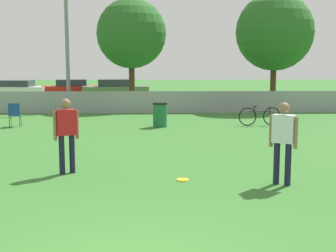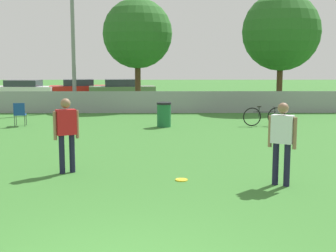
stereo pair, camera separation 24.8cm
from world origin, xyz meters
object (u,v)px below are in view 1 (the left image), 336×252
object	(u,v)px
tree_near_pole	(131,34)
frisbee_disc	(183,180)
folding_chair_sideline	(15,113)
bicycle_sideline	(260,116)
player_receiver_white	(283,137)
parked_car_olive	(115,89)
tree_far_right	(275,32)
parked_car_white	(16,89)
trash_bin	(160,115)
parked_car_red	(71,88)
player_defender_red	(66,130)
light_pole	(66,16)

from	to	relation	value
tree_near_pole	frisbee_disc	distance (m)	16.87
folding_chair_sideline	bicycle_sideline	bearing A→B (deg)	172.49
player_receiver_white	folding_chair_sideline	xyz separation A→B (m)	(-8.24, 9.08, -0.49)
player_receiver_white	parked_car_olive	bearing A→B (deg)	133.88
tree_far_right	folding_chair_sideline	world-z (taller)	tree_far_right
frisbee_disc	folding_chair_sideline	bearing A→B (deg)	125.49
tree_far_right	folding_chair_sideline	distance (m)	14.52
parked_car_white	folding_chair_sideline	bearing A→B (deg)	-68.90
parked_car_olive	bicycle_sideline	bearing A→B (deg)	-71.13
bicycle_sideline	parked_car_white	xyz separation A→B (m)	(-14.12, 14.90, 0.24)
tree_near_pole	parked_car_white	xyz separation A→B (m)	(-8.60, 7.33, -3.48)
player_receiver_white	tree_near_pole	bearing A→B (deg)	134.01
tree_far_right	parked_car_olive	world-z (taller)	tree_far_right
frisbee_disc	parked_car_olive	world-z (taller)	parked_car_olive
folding_chair_sideline	trash_bin	xyz separation A→B (m)	(5.78, -0.20, -0.05)
parked_car_olive	parked_car_red	bearing A→B (deg)	148.82
folding_chair_sideline	parked_car_olive	xyz separation A→B (m)	(2.87, 14.05, 0.12)
player_defender_red	bicycle_sideline	bearing A→B (deg)	24.31
light_pole	parked_car_white	xyz separation A→B (m)	(-5.43, 9.35, -4.21)
tree_near_pole	folding_chair_sideline	xyz separation A→B (m)	(-4.32, -7.62, -3.55)
frisbee_disc	trash_bin	distance (m)	8.47
frisbee_disc	folding_chair_sideline	size ratio (longest dim) A/B	0.29
frisbee_disc	parked_car_olive	xyz separation A→B (m)	(-3.30, 22.70, 0.65)
player_receiver_white	parked_car_white	xyz separation A→B (m)	(-12.52, 24.02, -0.41)
light_pole	parked_car_olive	distance (m)	9.58
tree_far_right	player_receiver_white	distance (m)	16.91
parked_car_red	parked_car_olive	bearing A→B (deg)	-34.11
tree_near_pole	frisbee_disc	world-z (taller)	tree_near_pole
parked_car_white	parked_car_red	size ratio (longest dim) A/B	1.07
player_receiver_white	trash_bin	xyz separation A→B (m)	(-2.46, 8.88, -0.54)
player_defender_red	tree_far_right	bearing A→B (deg)	32.83
tree_far_right	bicycle_sideline	xyz separation A→B (m)	(-2.31, -7.02, -3.78)
parked_car_olive	trash_bin	bearing A→B (deg)	-86.04
light_pole	player_receiver_white	world-z (taller)	light_pole
folding_chair_sideline	trash_bin	distance (m)	5.79
player_receiver_white	frisbee_disc	world-z (taller)	player_receiver_white
frisbee_disc	bicycle_sideline	xyz separation A→B (m)	(3.68, 8.69, 0.37)
parked_car_red	folding_chair_sideline	bearing A→B (deg)	-98.95
light_pole	frisbee_disc	distance (m)	15.84
frisbee_disc	tree_near_pole	bearing A→B (deg)	96.46
frisbee_disc	player_receiver_white	bearing A→B (deg)	-11.77
light_pole	tree_near_pole	size ratio (longest dim) A/B	1.35
frisbee_disc	trash_bin	world-z (taller)	trash_bin
player_receiver_white	bicycle_sideline	world-z (taller)	player_receiver_white
player_defender_red	parked_car_olive	world-z (taller)	player_defender_red
player_receiver_white	parked_car_red	bearing A→B (deg)	140.24
trash_bin	parked_car_red	size ratio (longest dim) A/B	0.22
bicycle_sideline	trash_bin	distance (m)	4.07
bicycle_sideline	player_receiver_white	bearing A→B (deg)	-106.82
tree_far_right	tree_near_pole	bearing A→B (deg)	176.01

